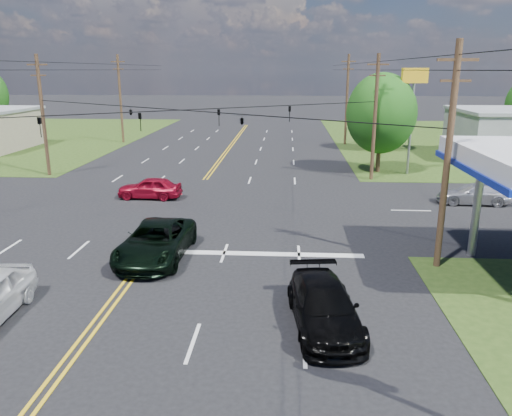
# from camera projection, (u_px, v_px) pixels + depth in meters

# --- Properties ---
(ground) EXTENTS (280.00, 280.00, 0.00)m
(ground) POSITION_uv_depth(u_px,v_px,m) (185.00, 207.00, 31.32)
(ground) COLOR black
(ground) RESTS_ON ground
(stop_bar) EXTENTS (10.00, 0.50, 0.02)m
(stop_bar) POSITION_uv_depth(u_px,v_px,m) (256.00, 254.00, 23.32)
(stop_bar) COLOR silver
(stop_bar) RESTS_ON ground
(pole_se) EXTENTS (1.60, 0.28, 9.50)m
(pole_se) POSITION_uv_depth(u_px,v_px,m) (448.00, 155.00, 20.56)
(pole_se) COLOR #3D2A19
(pole_se) RESTS_ON ground
(pole_nw) EXTENTS (1.60, 0.28, 9.50)m
(pole_nw) POSITION_uv_depth(u_px,v_px,m) (43.00, 114.00, 39.44)
(pole_nw) COLOR #3D2A19
(pole_nw) RESTS_ON ground
(pole_ne) EXTENTS (1.60, 0.28, 9.50)m
(pole_ne) POSITION_uv_depth(u_px,v_px,m) (375.00, 116.00, 37.87)
(pole_ne) COLOR #3D2A19
(pole_ne) RESTS_ON ground
(pole_left_far) EXTENTS (1.60, 0.28, 10.00)m
(pole_left_far) POSITION_uv_depth(u_px,v_px,m) (120.00, 98.00, 57.64)
(pole_left_far) COLOR #3D2A19
(pole_left_far) RESTS_ON ground
(pole_right_far) EXTENTS (1.60, 0.28, 10.00)m
(pole_right_far) POSITION_uv_depth(u_px,v_px,m) (347.00, 99.00, 56.08)
(pole_right_far) COLOR #3D2A19
(pole_right_far) RESTS_ON ground
(span_wire_signals) EXTENTS (26.00, 18.00, 1.13)m
(span_wire_signals) POSITION_uv_depth(u_px,v_px,m) (181.00, 110.00, 29.71)
(span_wire_signals) COLOR black
(span_wire_signals) RESTS_ON ground
(power_lines) EXTENTS (26.04, 100.00, 0.64)m
(power_lines) POSITION_uv_depth(u_px,v_px,m) (171.00, 64.00, 27.09)
(power_lines) COLOR black
(power_lines) RESTS_ON ground
(tree_right_a) EXTENTS (5.70, 5.70, 8.18)m
(tree_right_a) POSITION_uv_depth(u_px,v_px,m) (381.00, 113.00, 40.71)
(tree_right_a) COLOR #3D2A19
(tree_right_a) RESTS_ON ground
(tree_right_b) EXTENTS (4.94, 4.94, 7.09)m
(tree_right_b) POSITION_uv_depth(u_px,v_px,m) (384.00, 110.00, 52.27)
(tree_right_b) COLOR #3D2A19
(tree_right_b) RESTS_ON ground
(pickup_dkgreen) EXTENTS (2.90, 5.96, 1.63)m
(pickup_dkgreen) POSITION_uv_depth(u_px,v_px,m) (156.00, 242.00, 22.56)
(pickup_dkgreen) COLOR black
(pickup_dkgreen) RESTS_ON ground
(suv_black) EXTENTS (2.65, 5.30, 1.48)m
(suv_black) POSITION_uv_depth(u_px,v_px,m) (324.00, 306.00, 16.56)
(suv_black) COLOR black
(suv_black) RESTS_ON ground
(sedan_red) EXTENTS (4.27, 1.86, 1.43)m
(sedan_red) POSITION_uv_depth(u_px,v_px,m) (150.00, 188.00, 33.27)
(sedan_red) COLOR maroon
(sedan_red) RESTS_ON ground
(sedan_far) EXTENTS (4.58, 2.08, 1.30)m
(sedan_far) POSITION_uv_depth(u_px,v_px,m) (474.00, 194.00, 31.91)
(sedan_far) COLOR #B5B5BA
(sedan_far) RESTS_ON ground
(polesign_ne) EXTENTS (2.27, 1.06, 8.48)m
(polesign_ne) POSITION_uv_depth(u_px,v_px,m) (414.00, 91.00, 39.43)
(polesign_ne) COLOR #A5A5AA
(polesign_ne) RESTS_ON ground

